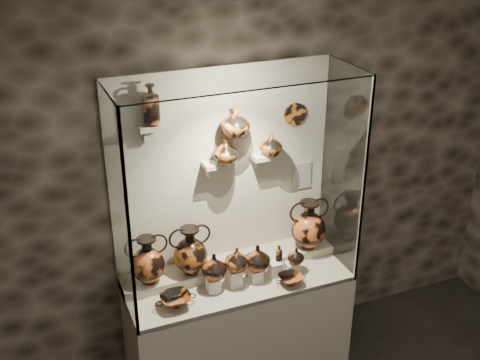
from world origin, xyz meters
The scene contains 36 objects.
wall_back centered at (0.00, 2.50, 1.60)m, with size 5.00×0.02×3.20m, color black.
plinth centered at (0.00, 2.18, 0.40)m, with size 1.70×0.60×0.80m, color beige.
front_tier centered at (0.00, 2.18, 0.82)m, with size 1.68×0.58×0.03m, color #B9A98F.
rear_tier centered at (0.00, 2.35, 0.85)m, with size 1.70×0.25×0.10m, color #B9A98F.
back_panel centered at (0.00, 2.50, 1.60)m, with size 1.70×0.03×1.60m, color beige.
glass_front centered at (0.00, 1.88, 1.60)m, with size 1.70×0.01×1.60m, color white.
glass_left centered at (-0.85, 2.18, 1.60)m, with size 0.01×0.60×1.60m, color white.
glass_right centered at (0.85, 2.18, 1.60)m, with size 0.01×0.60×1.60m, color white.
glass_top centered at (0.00, 2.18, 2.40)m, with size 1.70×0.60×0.01m, color white.
frame_post_left centered at (-0.84, 1.89, 1.60)m, with size 0.02×0.02×1.60m, color gray.
frame_post_right centered at (0.84, 1.89, 1.60)m, with size 0.02×0.02×1.60m, color gray.
pedestal_a centered at (-0.22, 2.13, 0.88)m, with size 0.09×0.09×0.10m, color silver.
pedestal_b centered at (-0.05, 2.13, 0.90)m, with size 0.09×0.09×0.13m, color silver.
pedestal_c centered at (0.12, 2.13, 0.88)m, with size 0.09×0.09×0.09m, color silver.
pedestal_d centered at (0.28, 2.13, 0.89)m, with size 0.09×0.09×0.12m, color silver.
pedestal_e centered at (0.42, 2.13, 0.87)m, with size 0.09×0.09×0.08m, color silver.
bracket_ul centered at (-0.55, 2.42, 2.05)m, with size 0.14×0.12×0.04m, color beige.
bracket_ca centered at (-0.10, 2.42, 1.70)m, with size 0.14×0.12×0.04m, color beige.
bracket_cb centered at (0.10, 2.42, 1.90)m, with size 0.10×0.12×0.04m, color beige.
bracket_cc centered at (0.28, 2.42, 1.70)m, with size 0.14×0.12×0.04m, color beige.
amphora_left centered at (-0.65, 2.32, 1.08)m, with size 0.30×0.30×0.37m, color #AD4E21, non-canonical shape.
amphora_mid centered at (-0.33, 2.32, 1.09)m, with size 0.30×0.30×0.38m, color #9A4C1B, non-canonical shape.
amphora_right centered at (0.65, 2.31, 1.10)m, with size 0.33×0.33×0.41m, color #AD4E21, non-canonical shape.
jug_a centered at (-0.21, 2.15, 1.03)m, with size 0.19×0.19×0.20m, color #AD4E21.
jug_b centered at (-0.03, 2.13, 1.05)m, with size 0.18×0.18×0.19m, color #9A4C1B.
jug_c centered at (0.14, 2.14, 1.02)m, with size 0.19×0.19×0.20m, color #AD4E21.
jug_e centered at (0.45, 2.11, 0.98)m, with size 0.13×0.13×0.13m, color #AD4E21.
lekythos_small centered at (0.32, 2.15, 1.02)m, with size 0.06×0.06×0.14m, color #9A4C1B, non-canonical shape.
kylix_left centered at (-0.53, 2.06, 0.89)m, with size 0.28×0.24×0.11m, color #9A4C1B, non-canonical shape.
kylix_right centered at (0.34, 1.99, 0.88)m, with size 0.23×0.19×0.09m, color #AD4E21, non-canonical shape.
lekythos_tall centered at (-0.53, 2.41, 2.22)m, with size 0.12×0.12×0.31m, color #AD4E21, non-canonical shape.
ovoid_vase_a centered at (-0.02, 2.38, 1.81)m, with size 0.18×0.18×0.19m, color #9A4C1B.
ovoid_vase_b centered at (0.06, 2.37, 2.02)m, with size 0.20×0.20×0.21m, color #9A4C1B.
ovoid_vase_c centered at (0.34, 2.39, 1.80)m, with size 0.17×0.17×0.17m, color #9A4C1B.
wall_plate centered at (0.58, 2.47, 1.98)m, with size 0.18×0.18×0.02m, color #B06122.
info_placard centered at (0.66, 2.47, 1.46)m, with size 0.17×0.01×0.22m, color beige.
Camera 1 is at (-1.42, -1.31, 3.45)m, focal length 45.00 mm.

